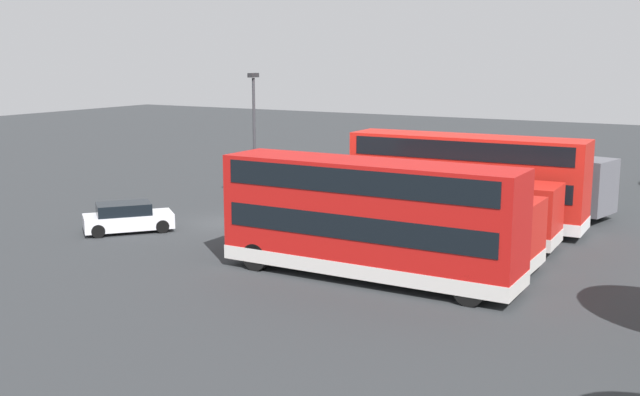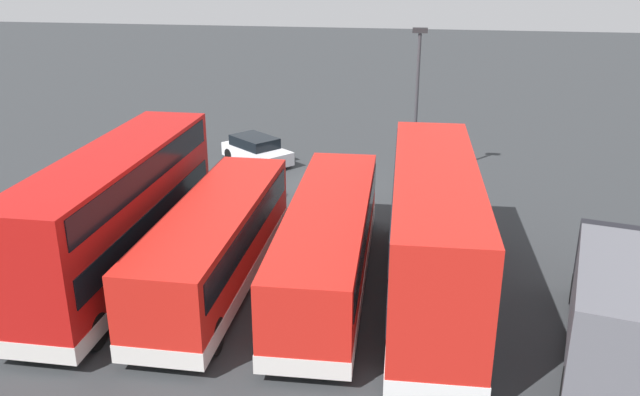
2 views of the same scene
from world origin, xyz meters
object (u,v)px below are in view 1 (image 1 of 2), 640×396
at_px(box_truck_blue, 543,182).
at_px(lamp_post_tall, 254,129).
at_px(car_hatchback_silver, 127,218).
at_px(bus_single_deck_third, 409,221).
at_px(bus_double_decker_fourth, 368,216).
at_px(bus_single_deck_second, 428,205).
at_px(bus_double_decker_near_end, 466,178).

bearing_deg(box_truck_blue, lamp_post_tall, -67.65).
distance_m(car_hatchback_silver, lamp_post_tall, 9.35).
xyz_separation_m(bus_single_deck_third, lamp_post_tall, (-6.26, -12.18, 2.78)).
xyz_separation_m(bus_double_decker_fourth, box_truck_blue, (-15.72, 2.61, -0.74)).
distance_m(bus_single_deck_third, bus_double_decker_fourth, 3.56).
distance_m(bus_single_deck_third, lamp_post_tall, 13.97).
distance_m(bus_single_deck_second, box_truck_blue, 9.10).
distance_m(bus_double_decker_fourth, lamp_post_tall, 15.56).
height_order(bus_single_deck_second, car_hatchback_silver, bus_single_deck_second).
bearing_deg(bus_single_deck_third, lamp_post_tall, -117.19).
xyz_separation_m(bus_single_deck_second, lamp_post_tall, (-2.55, -11.50, 2.78)).
bearing_deg(bus_single_deck_third, bus_double_decker_fourth, -2.94).
xyz_separation_m(bus_single_deck_second, car_hatchback_silver, (5.88, -13.14, -0.92)).
height_order(bus_single_deck_second, box_truck_blue, box_truck_blue).
bearing_deg(bus_single_deck_third, bus_double_decker_near_end, -179.08).
relative_size(bus_single_deck_third, bus_double_decker_fourth, 0.92).
height_order(car_hatchback_silver, lamp_post_tall, lamp_post_tall).
bearing_deg(lamp_post_tall, bus_double_decker_near_end, 94.17).
bearing_deg(bus_single_deck_third, car_hatchback_silver, -81.07).
bearing_deg(bus_single_deck_second, lamp_post_tall, -102.49).
bearing_deg(bus_double_decker_near_end, bus_single_deck_second, -9.26).
bearing_deg(bus_double_decker_fourth, bus_single_deck_third, 177.06).
relative_size(bus_double_decker_near_end, bus_single_deck_third, 1.09).
distance_m(bus_double_decker_near_end, lamp_post_tall, 12.25).
height_order(bus_single_deck_third, bus_double_decker_fourth, bus_double_decker_fourth).
height_order(bus_double_decker_fourth, box_truck_blue, bus_double_decker_fourth).
bearing_deg(box_truck_blue, car_hatchback_silver, -48.37).
xyz_separation_m(car_hatchback_silver, lamp_post_tall, (-8.43, 1.63, 3.70)).
relative_size(bus_double_decker_near_end, box_truck_blue, 1.49).
xyz_separation_m(bus_double_decker_near_end, bus_single_deck_second, (3.43, -0.56, -0.83)).
distance_m(bus_single_deck_second, bus_double_decker_fourth, 7.23).
xyz_separation_m(bus_double_decker_near_end, bus_single_deck_third, (7.14, 0.11, -0.83)).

